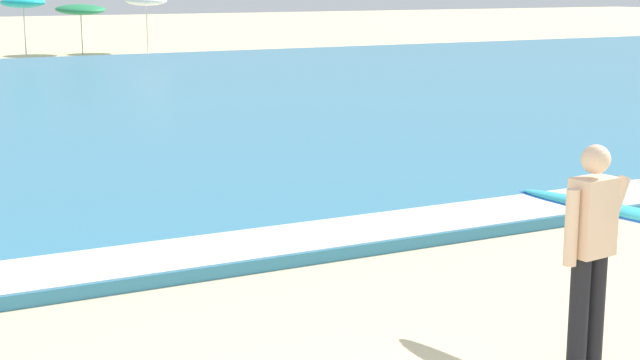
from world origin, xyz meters
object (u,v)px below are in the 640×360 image
(surfer_with_board, at_px, (611,232))
(beach_umbrella_7, at_px, (81,10))
(beach_umbrella_6, at_px, (23,3))
(beach_umbrella_8, at_px, (146,1))

(surfer_with_board, xyz_separation_m, beach_umbrella_7, (4.47, 34.15, 0.75))
(beach_umbrella_6, distance_m, beach_umbrella_8, 4.89)
(beach_umbrella_7, xyz_separation_m, beach_umbrella_8, (2.69, -0.20, 0.33))
(surfer_with_board, bearing_deg, beach_umbrella_7, 82.54)
(surfer_with_board, distance_m, beach_umbrella_7, 34.45)
(beach_umbrella_6, distance_m, beach_umbrella_7, 2.23)
(surfer_with_board, xyz_separation_m, beach_umbrella_8, (7.16, 33.95, 1.08))
(beach_umbrella_6, bearing_deg, beach_umbrella_8, -9.21)
(surfer_with_board, xyz_separation_m, beach_umbrella_6, (2.34, 34.73, 1.04))
(beach_umbrella_8, bearing_deg, surfer_with_board, -101.91)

